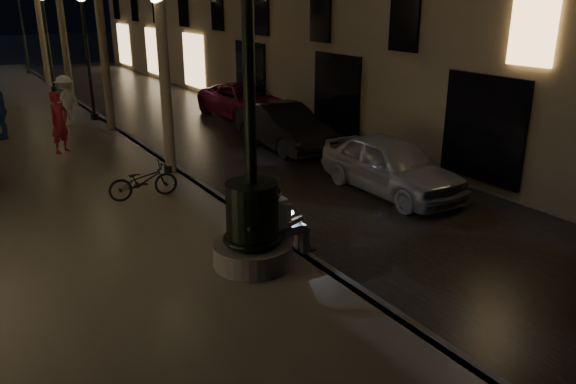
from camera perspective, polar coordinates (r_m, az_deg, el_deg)
ground at (r=22.01m, az=-17.59°, el=6.17°), size 120.00×120.00×0.00m
cobble_lane at (r=22.90m, az=-10.31°, el=7.27°), size 6.00×45.00×0.02m
curb_strip at (r=21.99m, az=-17.62°, el=6.43°), size 0.25×45.00×0.20m
fountain_lamppost at (r=9.56m, az=-3.67°, el=-1.84°), size 1.40×1.40×5.21m
seated_man_laptop at (r=9.95m, az=-0.52°, el=-2.74°), size 1.00×0.34×1.37m
lamp_curb_a at (r=14.78m, az=-12.77°, el=13.32°), size 0.36×0.36×4.81m
lamp_curb_b at (r=22.47m, az=-19.89°, el=14.56°), size 0.36×0.36×4.81m
lamp_curb_c at (r=30.31m, az=-23.38°, el=15.09°), size 0.36×0.36×4.81m
lamp_curb_d at (r=38.22m, az=-25.44°, el=15.37°), size 0.36×0.36×4.81m
car_front at (r=14.10m, az=10.40°, el=2.70°), size 1.66×4.13×1.41m
car_second at (r=18.08m, az=-0.48°, el=6.67°), size 1.62×4.33×1.41m
car_third at (r=22.84m, az=-4.34°, el=9.21°), size 2.39×4.97×1.37m
pedestrian_red at (r=18.09m, az=-22.20°, el=6.57°), size 0.80×0.75×1.83m
pedestrian_white at (r=22.10m, az=-21.64°, el=8.67°), size 1.33×1.20×1.79m
bicycle at (r=13.38m, az=-14.52°, el=1.10°), size 1.62×0.68×0.83m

